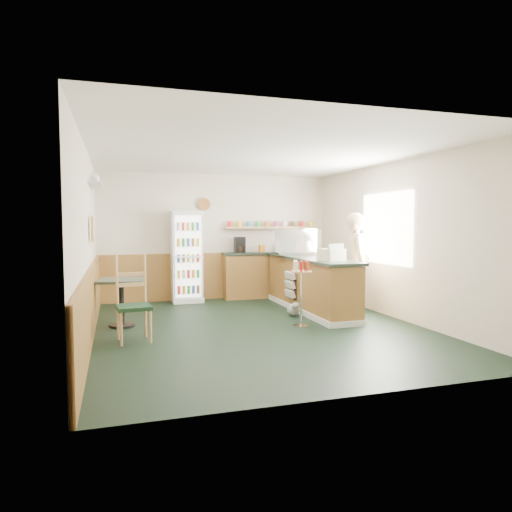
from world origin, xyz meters
name	(u,v)px	position (x,y,z in m)	size (l,w,h in m)	color
ground	(259,328)	(0.00, 0.00, 0.00)	(6.00, 6.00, 0.00)	black
room_envelope	(233,230)	(-0.23, 0.73, 1.52)	(5.04, 6.02, 2.72)	beige
service_counter	(310,286)	(1.35, 1.07, 0.46)	(0.68, 3.01, 1.01)	olive
back_counter	(272,272)	(1.19, 2.80, 0.55)	(2.24, 0.42, 1.69)	olive
drinks_fridge	(187,257)	(-0.71, 2.74, 0.95)	(0.63, 0.53, 1.90)	white
display_case	(296,242)	(1.35, 1.78, 1.26)	(0.90, 0.47, 0.51)	silver
cash_register	(331,255)	(1.35, 0.21, 1.11)	(0.35, 0.36, 0.20)	beige
shopkeeper	(358,264)	(2.05, 0.56, 0.91)	(0.61, 0.44, 1.83)	tan
condiment_stand	(301,283)	(0.67, -0.11, 0.69)	(0.33, 0.33, 1.04)	silver
newspaper_rack	(290,285)	(0.99, 1.18, 0.48)	(0.09, 0.42, 0.50)	black
cafe_table	(122,293)	(-2.05, 0.71, 0.53)	(0.78, 0.78, 0.76)	black
cafe_chair	(133,295)	(-1.90, -0.20, 0.63)	(0.49, 0.49, 1.21)	#15301C
dog_doorstop	(294,309)	(0.86, 0.68, 0.13)	(0.22, 0.28, 0.26)	#989892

